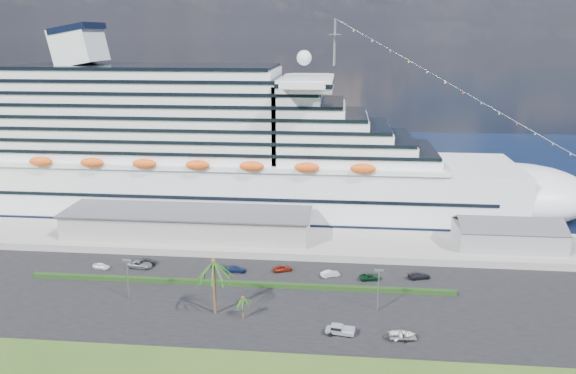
# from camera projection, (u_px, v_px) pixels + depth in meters

# --- Properties ---
(ground) EXTENTS (420.00, 420.00, 0.00)m
(ground) POSITION_uv_depth(u_px,v_px,m) (266.00, 327.00, 99.31)
(ground) COLOR #2D521B
(ground) RESTS_ON ground
(asphalt_lot) EXTENTS (140.00, 38.00, 0.12)m
(asphalt_lot) POSITION_uv_depth(u_px,v_px,m) (273.00, 299.00, 109.85)
(asphalt_lot) COLOR black
(asphalt_lot) RESTS_ON ground
(wharf) EXTENTS (240.00, 20.00, 1.80)m
(wharf) POSITION_uv_depth(u_px,v_px,m) (288.00, 242.00, 137.47)
(wharf) COLOR gray
(wharf) RESTS_ON ground
(water) EXTENTS (420.00, 160.00, 0.02)m
(water) POSITION_uv_depth(u_px,v_px,m) (310.00, 164.00, 224.10)
(water) COLOR black
(water) RESTS_ON ground
(cruise_ship) EXTENTS (191.00, 38.00, 54.00)m
(cruise_ship) POSITION_uv_depth(u_px,v_px,m) (220.00, 156.00, 158.36)
(cruise_ship) COLOR silver
(cruise_ship) RESTS_ON ground
(terminal_building) EXTENTS (61.00, 15.00, 6.30)m
(terminal_building) POSITION_uv_depth(u_px,v_px,m) (187.00, 223.00, 138.73)
(terminal_building) COLOR gray
(terminal_building) RESTS_ON wharf
(port_shed) EXTENTS (24.00, 12.31, 7.37)m
(port_shed) POSITION_uv_depth(u_px,v_px,m) (508.00, 236.00, 131.66)
(port_shed) COLOR gray
(port_shed) RESTS_ON wharf
(hedge) EXTENTS (88.00, 1.10, 0.90)m
(hedge) POSITION_uv_depth(u_px,v_px,m) (238.00, 284.00, 115.27)
(hedge) COLOR black
(hedge) RESTS_ON asphalt_lot
(lamp_post_left) EXTENTS (1.60, 0.35, 8.27)m
(lamp_post_left) POSITION_uv_depth(u_px,v_px,m) (127.00, 274.00, 108.21)
(lamp_post_left) COLOR gray
(lamp_post_left) RESTS_ON asphalt_lot
(lamp_post_right) EXTENTS (1.60, 0.35, 8.27)m
(lamp_post_right) POSITION_uv_depth(u_px,v_px,m) (378.00, 285.00, 103.70)
(lamp_post_right) COLOR gray
(lamp_post_right) RESTS_ON asphalt_lot
(palm_tall) EXTENTS (8.82, 8.82, 11.13)m
(palm_tall) POSITION_uv_depth(u_px,v_px,m) (214.00, 268.00, 101.66)
(palm_tall) COLOR #47301E
(palm_tall) RESTS_ON ground
(palm_short) EXTENTS (3.53, 3.53, 4.56)m
(palm_short) POSITION_uv_depth(u_px,v_px,m) (243.00, 301.00, 101.16)
(palm_short) COLOR #47301E
(palm_short) RESTS_ON ground
(parked_car_0) EXTENTS (3.94, 2.18, 1.27)m
(parked_car_0) POSITION_uv_depth(u_px,v_px,m) (101.00, 266.00, 123.53)
(parked_car_0) COLOR white
(parked_car_0) RESTS_ON asphalt_lot
(parked_car_1) EXTENTS (4.16, 1.85, 1.33)m
(parked_car_1) POSITION_uv_depth(u_px,v_px,m) (147.00, 262.00, 125.71)
(parked_car_1) COLOR black
(parked_car_1) RESTS_ON asphalt_lot
(parked_car_2) EXTENTS (5.89, 3.33, 1.55)m
(parked_car_2) POSITION_uv_depth(u_px,v_px,m) (140.00, 264.00, 124.02)
(parked_car_2) COLOR slate
(parked_car_2) RESTS_ON asphalt_lot
(parked_car_3) EXTENTS (4.72, 2.03, 1.36)m
(parked_car_3) POSITION_uv_depth(u_px,v_px,m) (235.00, 269.00, 121.77)
(parked_car_3) COLOR #142147
(parked_car_3) RESTS_ON asphalt_lot
(parked_car_4) EXTENTS (4.55, 3.23, 1.44)m
(parked_car_4) POSITION_uv_depth(u_px,v_px,m) (283.00, 268.00, 122.04)
(parked_car_4) COLOR maroon
(parked_car_4) RESTS_ON asphalt_lot
(parked_car_5) EXTENTS (4.31, 2.92, 1.34)m
(parked_car_5) POSITION_uv_depth(u_px,v_px,m) (330.00, 274.00, 119.46)
(parked_car_5) COLOR silver
(parked_car_5) RESTS_ON asphalt_lot
(parked_car_6) EXTENTS (4.87, 2.94, 1.27)m
(parked_car_6) POSITION_uv_depth(u_px,v_px,m) (370.00, 277.00, 117.96)
(parked_car_6) COLOR black
(parked_car_6) RESTS_ON asphalt_lot
(parked_car_7) EXTENTS (5.14, 3.22, 1.39)m
(parked_car_7) POSITION_uv_depth(u_px,v_px,m) (419.00, 276.00, 118.44)
(parked_car_7) COLOR black
(parked_car_7) RESTS_ON asphalt_lot
(pickup_truck) EXTENTS (5.17, 2.53, 1.74)m
(pickup_truck) POSITION_uv_depth(u_px,v_px,m) (340.00, 330.00, 96.30)
(pickup_truck) COLOR black
(pickup_truck) RESTS_ON asphalt_lot
(boat_trailer) EXTENTS (5.72, 3.94, 1.61)m
(boat_trailer) POSITION_uv_depth(u_px,v_px,m) (403.00, 335.00, 94.52)
(boat_trailer) COLOR gray
(boat_trailer) RESTS_ON asphalt_lot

